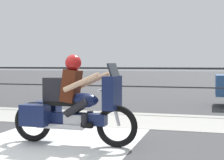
# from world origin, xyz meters

# --- Properties ---
(ground_plane) EXTENTS (120.00, 120.00, 0.00)m
(ground_plane) POSITION_xyz_m (0.00, 0.00, 0.00)
(ground_plane) COLOR #424244
(sidewalk_band) EXTENTS (44.00, 2.40, 0.01)m
(sidewalk_band) POSITION_xyz_m (0.00, 3.40, 0.01)
(sidewalk_band) COLOR #A8A59E
(sidewalk_band) RESTS_ON ground
(crosswalk_band) EXTENTS (2.89, 6.00, 0.01)m
(crosswalk_band) POSITION_xyz_m (0.27, -0.20, 0.00)
(crosswalk_band) COLOR silver
(crosswalk_band) RESTS_ON ground
(fence_railing) EXTENTS (36.00, 0.05, 1.32)m
(fence_railing) POSITION_xyz_m (0.00, 5.27, 1.04)
(fence_railing) COLOR #232326
(fence_railing) RESTS_ON ground
(motorcycle) EXTENTS (2.34, 0.76, 1.60)m
(motorcycle) POSITION_xyz_m (0.60, 0.48, 0.71)
(motorcycle) COLOR black
(motorcycle) RESTS_ON ground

